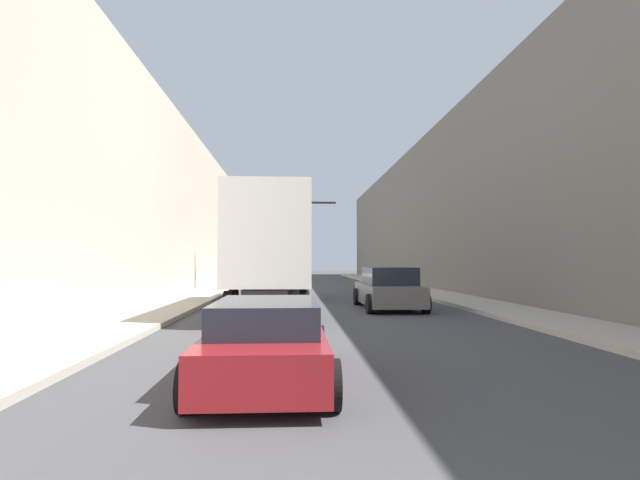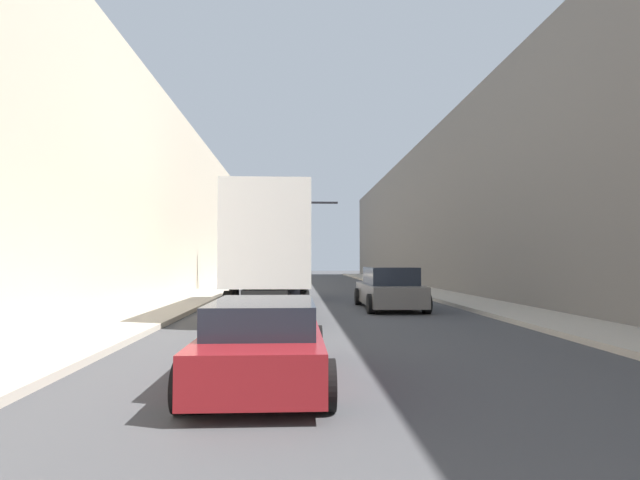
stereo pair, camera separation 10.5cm
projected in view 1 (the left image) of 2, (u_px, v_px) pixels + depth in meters
The scene contains 8 objects.
sidewalk_right at pixel (423, 291), 29.27m from camera, with size 2.46×80.00×0.15m.
sidewalk_left at pixel (209, 292), 28.59m from camera, with size 2.46×80.00×0.15m.
building_right at pixel (493, 205), 29.72m from camera, with size 6.00×80.00×10.42m.
building_left at pixel (135, 208), 28.56m from camera, with size 6.00×80.00×9.77m.
semi_truck at pixel (274, 250), 19.45m from camera, with size 2.49×12.75×4.11m.
sedan_car at pixel (267, 341), 7.68m from camera, with size 1.95×4.52×1.25m.
suv_car at pixel (388, 289), 19.35m from camera, with size 2.22×4.91×1.61m.
traffic_signal_gantry at pixel (261, 226), 30.25m from camera, with size 6.17×0.35×5.74m.
Camera 1 is at (-1.44, 1.00, 1.84)m, focal length 28.00 mm.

